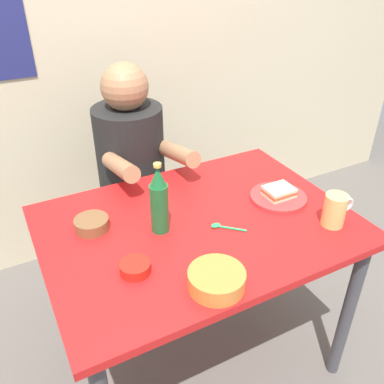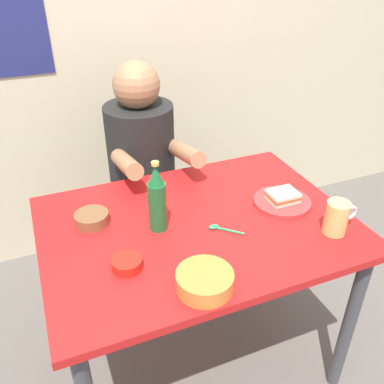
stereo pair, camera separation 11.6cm
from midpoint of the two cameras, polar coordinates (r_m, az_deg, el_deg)
name	(u,v)px [view 2 (the right image)]	position (r m, az deg, el deg)	size (l,w,h in m)	color
ground_plane	(196,354)	(2.01, 2.36, -21.62)	(6.00, 6.00, 0.00)	#59544F
wall_back	(115,13)	(2.21, -9.10, 23.31)	(4.40, 0.09, 2.60)	beige
dining_table	(197,243)	(1.54, 2.88, -7.10)	(1.10, 0.80, 0.74)	red
stool	(146,219)	(2.18, -4.89, -3.74)	(0.34, 0.34, 0.45)	#4C4C51
person_seated	(141,148)	(1.96, -5.34, 6.05)	(0.33, 0.56, 0.72)	black
plate_orange	(282,202)	(1.63, 14.37, -1.34)	(0.22, 0.22, 0.01)	red
sandwich	(283,196)	(1.62, 14.49, -0.60)	(0.11, 0.09, 0.04)	beige
beer_mug	(337,218)	(1.51, 21.57, -3.37)	(0.13, 0.08, 0.12)	#D1BC66
beer_bottle	(157,200)	(1.39, -2.49, -1.11)	(0.06, 0.06, 0.26)	#19602D
soup_bowl_orange	(205,280)	(1.22, 4.57, -12.18)	(0.17, 0.17, 0.05)	orange
sambal_bowl_red	(127,263)	(1.29, -6.44, -9.86)	(0.10, 0.10, 0.03)	#B21E14
condiment_bowl_brown	(92,218)	(1.49, -11.58, -3.62)	(0.12, 0.12, 0.04)	brown
spoon	(220,228)	(1.45, 6.18, -5.07)	(0.10, 0.09, 0.01)	#26A559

